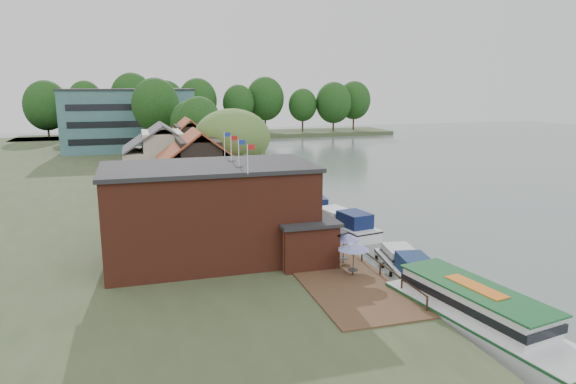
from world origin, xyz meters
TOP-DOWN VIEW (x-y plane):
  - ground at (0.00, 0.00)m, footprint 260.00×260.00m
  - land_bank at (-30.00, 35.00)m, footprint 50.00×140.00m
  - quay_deck at (-8.00, 10.00)m, footprint 6.00×50.00m
  - quay_rail at (-5.30, 10.50)m, footprint 0.20×49.00m
  - pub at (-14.00, -1.00)m, footprint 20.00×11.00m
  - hotel_block at (-22.00, 70.00)m, footprint 25.40×12.40m
  - cottage_a at (-15.00, 14.00)m, footprint 8.60×7.60m
  - cottage_b at (-18.00, 24.00)m, footprint 9.60×8.60m
  - cottage_c at (-14.00, 33.00)m, footprint 7.60×7.60m
  - willow at (-10.50, 19.00)m, footprint 8.60×8.60m
  - umbrella_0 at (-7.11, -7.47)m, footprint 2.23×2.23m
  - umbrella_1 at (-6.80, -4.97)m, footprint 2.38×2.38m
  - umbrella_2 at (-7.58, -0.93)m, footprint 2.15×2.15m
  - umbrella_3 at (-6.61, 2.65)m, footprint 2.39×2.39m
  - umbrella_4 at (-8.27, 4.84)m, footprint 2.03×2.03m
  - umbrella_5 at (-6.57, 8.79)m, footprint 2.26×2.26m
  - cruiser_0 at (-2.30, -6.14)m, footprint 4.36×9.32m
  - cruiser_1 at (-2.29, 5.81)m, footprint 5.08×10.46m
  - cruiser_2 at (-3.00, 13.34)m, footprint 4.17×10.16m
  - cruiser_3 at (-3.36, 25.28)m, footprint 6.09×10.87m
  - tour_boat at (-2.95, -15.94)m, footprint 5.94×13.70m
  - swan at (-4.18, -11.76)m, footprint 0.44×0.44m
  - bank_tree_0 at (-11.42, 42.09)m, footprint 6.74×6.74m
  - bank_tree_1 at (-12.02, 49.81)m, footprint 6.56×6.56m
  - bank_tree_2 at (-17.23, 56.78)m, footprint 8.31×8.31m
  - bank_tree_3 at (-16.00, 76.50)m, footprint 7.06×7.06m
  - bank_tree_4 at (-17.65, 84.04)m, footprint 6.74×6.74m
  - bank_tree_5 at (-10.20, 95.24)m, footprint 8.21×8.21m

SIDE VIEW (x-z plane):
  - ground at x=0.00m, z-range 0.00..0.00m
  - swan at x=-4.18m, z-range 0.00..0.44m
  - land_bank at x=-30.00m, z-range 0.00..1.00m
  - quay_deck at x=-8.00m, z-range 1.00..1.10m
  - cruiser_0 at x=-2.30m, z-range 0.00..2.14m
  - cruiser_2 at x=-3.00m, z-range 0.00..2.40m
  - cruiser_1 at x=-2.29m, z-range 0.00..2.44m
  - cruiser_3 at x=-3.36m, z-range 0.00..2.53m
  - tour_boat at x=-2.95m, z-range 0.00..2.89m
  - quay_rail at x=-5.30m, z-range 1.00..2.00m
  - umbrella_0 at x=-7.11m, z-range 1.10..3.48m
  - umbrella_1 at x=-6.80m, z-range 1.10..3.48m
  - umbrella_2 at x=-7.58m, z-range 1.10..3.48m
  - umbrella_3 at x=-6.61m, z-range 1.10..3.48m
  - umbrella_4 at x=-8.27m, z-range 1.10..3.48m
  - umbrella_5 at x=-6.57m, z-range 1.10..3.48m
  - pub at x=-14.00m, z-range 1.00..8.30m
  - cottage_a at x=-15.00m, z-range 1.00..9.50m
  - cottage_b at x=-18.00m, z-range 1.00..9.50m
  - cottage_c at x=-14.00m, z-range 1.00..9.50m
  - willow at x=-10.50m, z-range 1.00..11.43m
  - bank_tree_1 at x=-12.02m, z-range 1.00..11.48m
  - bank_tree_4 at x=-17.65m, z-range 1.00..12.00m
  - bank_tree_3 at x=-16.00m, z-range 1.00..12.21m
  - bank_tree_0 at x=-11.42m, z-range 1.00..12.32m
  - hotel_block at x=-22.00m, z-range 1.00..13.30m
  - bank_tree_5 at x=-10.20m, z-range 1.00..13.33m
  - bank_tree_2 at x=-17.23m, z-range 1.00..15.28m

